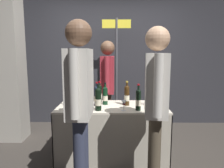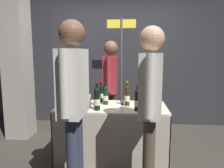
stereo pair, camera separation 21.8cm
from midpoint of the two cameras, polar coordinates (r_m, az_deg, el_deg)
ground_plane at (r=3.19m, az=-2.07°, el=-19.25°), size 12.00×12.00×0.00m
back_partition at (r=4.46m, az=-1.14°, el=6.50°), size 5.83×0.12×2.66m
concrete_pillar at (r=3.97m, az=-27.07°, el=7.49°), size 0.39×0.39×2.96m
tasting_table at (r=2.98m, az=-2.13°, el=-10.35°), size 1.46×0.70×0.76m
featured_wine_bottle at (r=2.87m, az=9.28°, el=-3.08°), size 0.07×0.07×0.36m
display_bottle_0 at (r=2.67m, az=-6.01°, el=-3.96°), size 0.08×0.08×0.34m
display_bottle_1 at (r=2.67m, az=4.69°, el=-4.15°), size 0.07×0.07×0.33m
display_bottle_2 at (r=3.12m, az=-5.33°, el=-2.45°), size 0.07×0.07×0.30m
display_bottle_3 at (r=2.90m, az=-6.21°, el=-3.13°), size 0.07×0.07×0.33m
display_bottle_4 at (r=2.97m, az=-3.93°, el=-3.03°), size 0.07×0.07×0.31m
display_bottle_5 at (r=2.92m, az=1.85°, el=-2.97°), size 0.07×0.07×0.33m
wine_glass_near_vendor at (r=2.66m, az=0.82°, el=-5.17°), size 0.07×0.07×0.13m
flower_vase at (r=2.95m, az=-13.35°, el=-3.84°), size 0.09×0.09×0.36m
brochure_stand at (r=2.81m, az=-9.38°, el=-4.66°), size 0.16×0.05×0.18m
vendor_presenter at (r=3.52m, az=-2.94°, el=0.65°), size 0.23×0.62×1.66m
taster_foreground_right at (r=2.05m, az=-11.56°, el=-3.09°), size 0.24×0.59×1.78m
taster_foreground_left at (r=2.15m, az=8.74°, el=-3.38°), size 0.26×0.58×1.73m
booth_signpost at (r=3.97m, az=-0.40°, el=5.38°), size 0.52×0.04×2.09m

